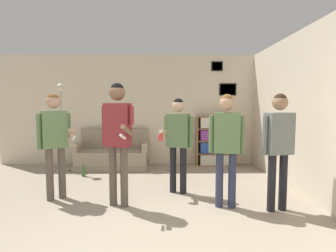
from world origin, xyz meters
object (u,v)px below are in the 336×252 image
(floor_lamp, at_px, (62,117))
(drinking_cup, at_px, (226,114))
(couch, at_px, (113,155))
(bottle_on_floor, at_px, (83,172))
(person_player_foreground_center, at_px, (118,130))
(person_spectator_near_bookshelf, at_px, (226,139))
(person_watcher_holding_cup, at_px, (178,136))
(person_player_foreground_left, at_px, (55,135))
(person_spectator_far_right, at_px, (279,140))
(bookshelf, at_px, (216,141))

(floor_lamp, height_order, drinking_cup, floor_lamp)
(couch, distance_m, bottle_on_floor, 0.92)
(floor_lamp, xyz_separation_m, drinking_cup, (3.76, 0.51, 0.04))
(person_player_foreground_center, relative_size, person_spectator_near_bookshelf, 1.10)
(couch, xyz_separation_m, person_watcher_holding_cup, (1.44, -1.81, 0.67))
(floor_lamp, height_order, person_watcher_holding_cup, floor_lamp)
(person_player_foreground_left, bearing_deg, person_spectator_near_bookshelf, -8.05)
(person_player_foreground_left, distance_m, person_watcher_holding_cup, 1.95)
(bottle_on_floor, bearing_deg, person_spectator_near_bookshelf, -33.23)
(couch, xyz_separation_m, drinking_cup, (2.71, 0.20, 0.97))
(drinking_cup, bearing_deg, couch, -175.87)
(floor_lamp, height_order, bottle_on_floor, floor_lamp)
(person_player_foreground_left, bearing_deg, person_player_foreground_center, -15.97)
(person_player_foreground_center, height_order, person_spectator_near_bookshelf, person_player_foreground_center)
(person_player_foreground_center, bearing_deg, person_spectator_near_bookshelf, -2.62)
(couch, distance_m, person_spectator_far_right, 3.87)
(person_spectator_near_bookshelf, distance_m, person_spectator_far_right, 0.70)
(floor_lamp, distance_m, person_spectator_far_right, 4.47)
(couch, distance_m, person_player_foreground_left, 2.26)
(person_spectator_far_right, bearing_deg, couch, 137.18)
(floor_lamp, height_order, person_player_foreground_left, floor_lamp)
(couch, relative_size, bookshelf, 1.39)
(person_player_foreground_center, bearing_deg, couch, 102.86)
(bookshelf, xyz_separation_m, person_spectator_near_bookshelf, (-0.39, -2.64, 0.40))
(person_spectator_near_bookshelf, bearing_deg, floor_lamp, 145.92)
(couch, distance_m, person_watcher_holding_cup, 2.41)
(bookshelf, distance_m, person_player_foreground_left, 3.77)
(person_spectator_far_right, bearing_deg, drinking_cup, 91.70)
(person_spectator_far_right, bearing_deg, person_player_foreground_center, 174.71)
(drinking_cup, bearing_deg, person_player_foreground_left, -144.49)
(person_spectator_near_bookshelf, bearing_deg, drinking_cup, 77.06)
(couch, bearing_deg, person_player_foreground_center, -77.14)
(bookshelf, xyz_separation_m, person_player_foreground_left, (-2.97, -2.28, 0.42))
(bookshelf, bearing_deg, floor_lamp, -171.85)
(bookshelf, height_order, person_spectator_far_right, person_spectator_far_right)
(couch, xyz_separation_m, person_player_foreground_center, (0.54, -2.38, 0.82))
(person_spectator_far_right, distance_m, drinking_cup, 2.79)
(person_watcher_holding_cup, bearing_deg, bookshelf, 62.51)
(person_player_foreground_center, relative_size, drinking_cup, 16.26)
(person_watcher_holding_cup, bearing_deg, person_spectator_far_right, -30.00)
(person_spectator_near_bookshelf, relative_size, person_spectator_far_right, 1.00)
(person_watcher_holding_cup, distance_m, drinking_cup, 2.39)
(person_watcher_holding_cup, xyz_separation_m, person_spectator_near_bookshelf, (0.66, -0.64, 0.03))
(person_player_foreground_left, distance_m, person_player_foreground_center, 1.07)
(bookshelf, height_order, floor_lamp, floor_lamp)
(floor_lamp, distance_m, bottle_on_floor, 1.35)
(person_player_foreground_center, distance_m, bottle_on_floor, 2.15)
(couch, bearing_deg, bottle_on_floor, -121.29)
(person_player_foreground_left, xyz_separation_m, person_spectator_far_right, (3.27, -0.50, -0.02))
(person_player_foreground_left, height_order, drinking_cup, person_player_foreground_left)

